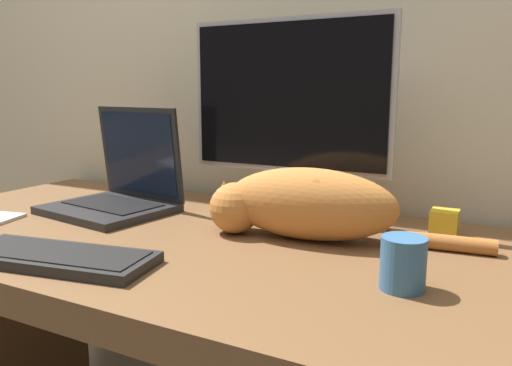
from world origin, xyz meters
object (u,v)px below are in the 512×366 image
(monitor, at_px, (288,111))
(external_keyboard, at_px, (56,257))
(cat, at_px, (302,203))
(coffee_mug, at_px, (403,263))
(laptop, at_px, (118,191))

(monitor, height_order, external_keyboard, monitor)
(cat, xyz_separation_m, coffee_mug, (0.25, -0.18, -0.03))
(monitor, distance_m, laptop, 0.49)
(external_keyboard, bearing_deg, monitor, 56.07)
(laptop, bearing_deg, external_keyboard, -54.83)
(laptop, height_order, cat, laptop)
(external_keyboard, distance_m, cat, 0.49)
(cat, bearing_deg, monitor, 117.76)
(monitor, distance_m, coffee_mug, 0.54)
(monitor, bearing_deg, laptop, -159.87)
(external_keyboard, bearing_deg, cat, 36.38)
(coffee_mug, bearing_deg, monitor, 135.56)
(laptop, relative_size, coffee_mug, 3.89)
(coffee_mug, bearing_deg, laptop, 165.76)
(cat, relative_size, coffee_mug, 6.80)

